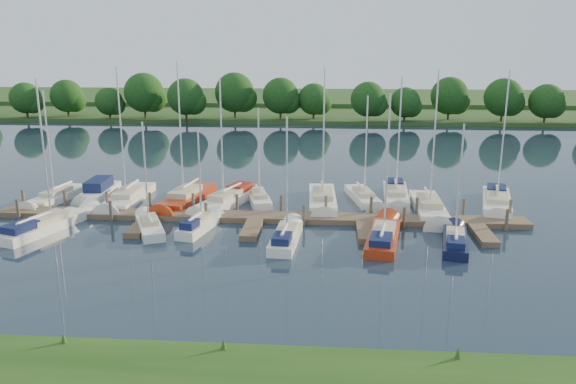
# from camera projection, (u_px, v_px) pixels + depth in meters

# --- Properties ---
(ground) EXTENTS (260.00, 260.00, 0.00)m
(ground) POSITION_uv_depth(u_px,v_px,m) (241.00, 258.00, 34.74)
(ground) COLOR #1B2536
(ground) RESTS_ON ground
(dock) EXTENTS (40.00, 6.00, 0.40)m
(dock) POSITION_uv_depth(u_px,v_px,m) (256.00, 220.00, 41.73)
(dock) COLOR brown
(dock) RESTS_ON ground
(mooring_pilings) EXTENTS (38.24, 2.84, 2.00)m
(mooring_pilings) POSITION_uv_depth(u_px,v_px,m) (258.00, 210.00, 42.72)
(mooring_pilings) COLOR #473D33
(mooring_pilings) RESTS_ON ground
(far_shore) EXTENTS (180.00, 30.00, 0.60)m
(far_shore) POSITION_uv_depth(u_px,v_px,m) (302.00, 112.00, 106.98)
(far_shore) COLOR #28461B
(far_shore) RESTS_ON ground
(distant_hill) EXTENTS (220.00, 40.00, 1.40)m
(distant_hill) POSITION_uv_depth(u_px,v_px,m) (307.00, 98.00, 130.99)
(distant_hill) COLOR #315324
(distant_hill) RESTS_ON ground
(treeline) EXTENTS (147.13, 10.11, 8.27)m
(treeline) POSITION_uv_depth(u_px,v_px,m) (289.00, 98.00, 93.66)
(treeline) COLOR #38281C
(treeline) RESTS_ON ground
(sailboat_n_0) EXTENTS (2.70, 7.64, 9.61)m
(sailboat_n_0) POSITION_uv_depth(u_px,v_px,m) (56.00, 198.00, 47.42)
(sailboat_n_0) COLOR white
(sailboat_n_0) RESTS_ON ground
(motorboat) EXTENTS (2.20, 6.86, 1.96)m
(motorboat) POSITION_uv_depth(u_px,v_px,m) (98.00, 193.00, 48.56)
(motorboat) COLOR white
(motorboat) RESTS_ON ground
(sailboat_n_2) EXTENTS (2.19, 9.13, 11.58)m
(sailboat_n_2) POSITION_uv_depth(u_px,v_px,m) (127.00, 199.00, 46.93)
(sailboat_n_2) COLOR white
(sailboat_n_2) RESTS_ON ground
(sailboat_n_3) EXTENTS (3.44, 9.52, 12.03)m
(sailboat_n_3) POSITION_uv_depth(u_px,v_px,m) (185.00, 200.00, 46.72)
(sailboat_n_3) COLOR #A72C0F
(sailboat_n_3) RESTS_ON ground
(sailboat_n_4) EXTENTS (4.33, 8.36, 10.80)m
(sailboat_n_4) POSITION_uv_depth(u_px,v_px,m) (226.00, 202.00, 46.02)
(sailboat_n_4) COLOR white
(sailboat_n_4) RESTS_ON ground
(sailboat_n_5) EXTENTS (2.90, 6.45, 8.26)m
(sailboat_n_5) POSITION_uv_depth(u_px,v_px,m) (259.00, 200.00, 46.84)
(sailboat_n_5) COLOR white
(sailboat_n_5) RESTS_ON ground
(sailboat_n_6) EXTENTS (2.46, 9.12, 11.56)m
(sailboat_n_6) POSITION_uv_depth(u_px,v_px,m) (322.00, 202.00, 46.28)
(sailboat_n_6) COLOR white
(sailboat_n_6) RESTS_ON ground
(sailboat_n_7) EXTENTS (2.97, 7.29, 9.17)m
(sailboat_n_7) POSITION_uv_depth(u_px,v_px,m) (364.00, 198.00, 47.39)
(sailboat_n_7) COLOR white
(sailboat_n_7) RESTS_ON ground
(sailboat_n_8) EXTENTS (2.51, 8.51, 10.70)m
(sailboat_n_8) POSITION_uv_depth(u_px,v_px,m) (396.00, 196.00, 47.84)
(sailboat_n_8) COLOR white
(sailboat_n_8) RESTS_ON ground
(sailboat_n_9) EXTENTS (2.34, 9.04, 11.56)m
(sailboat_n_9) POSITION_uv_depth(u_px,v_px,m) (429.00, 210.00, 43.94)
(sailboat_n_9) COLOR white
(sailboat_n_9) RESTS_ON ground
(sailboat_n_10) EXTENTS (3.97, 9.10, 11.34)m
(sailboat_n_10) POSITION_uv_depth(u_px,v_px,m) (497.00, 203.00, 45.80)
(sailboat_n_10) COLOR white
(sailboat_n_10) RESTS_ON ground
(sailboat_s_0) EXTENTS (4.19, 8.73, 10.99)m
(sailboat_s_0) POSITION_uv_depth(u_px,v_px,m) (48.00, 225.00, 40.13)
(sailboat_s_0) COLOR white
(sailboat_s_0) RESTS_ON ground
(sailboat_s_1) EXTENTS (3.58, 6.07, 8.06)m
(sailboat_s_1) POSITION_uv_depth(u_px,v_px,m) (149.00, 227.00, 39.92)
(sailboat_s_1) COLOR white
(sailboat_s_1) RESTS_ON ground
(sailboat_s_2) EXTENTS (2.33, 5.77, 7.59)m
(sailboat_s_2) POSITION_uv_depth(u_px,v_px,m) (200.00, 226.00, 39.90)
(sailboat_s_2) COLOR white
(sailboat_s_2) RESTS_ON ground
(sailboat_s_3) EXTENTS (2.00, 6.78, 8.71)m
(sailboat_s_3) POSITION_uv_depth(u_px,v_px,m) (286.00, 238.00, 37.50)
(sailboat_s_3) COLOR white
(sailboat_s_3) RESTS_ON ground
(sailboat_s_4) EXTENTS (3.04, 8.12, 10.16)m
(sailboat_s_4) POSITION_uv_depth(u_px,v_px,m) (384.00, 237.00, 37.75)
(sailboat_s_4) COLOR #A72C0F
(sailboat_s_4) RESTS_ON ground
(sailboat_s_5) EXTENTS (2.57, 6.54, 8.33)m
(sailboat_s_5) POSITION_uv_depth(u_px,v_px,m) (455.00, 241.00, 36.80)
(sailboat_s_5) COLOR #0F1333
(sailboat_s_5) RESTS_ON ground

